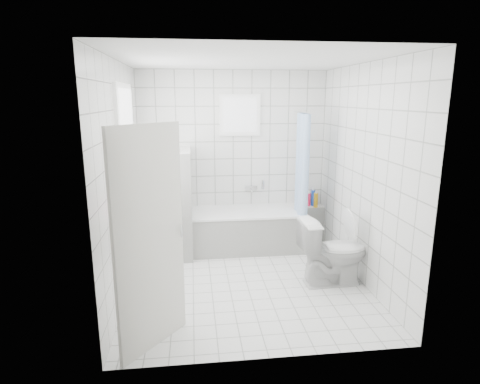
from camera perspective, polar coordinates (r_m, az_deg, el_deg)
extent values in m
plane|color=white|center=(5.04, 0.88, -12.60)|extent=(3.00, 3.00, 0.00)
plane|color=white|center=(4.56, 1.00, 18.29)|extent=(3.00, 3.00, 0.00)
cube|color=white|center=(6.10, -0.97, 4.76)|extent=(2.80, 0.02, 2.60)
cube|color=white|center=(3.19, 4.57, -3.18)|extent=(2.80, 0.02, 2.60)
cube|color=white|center=(4.65, -16.42, 1.56)|extent=(0.02, 3.00, 2.60)
cube|color=white|center=(5.01, 17.02, 2.32)|extent=(0.02, 3.00, 2.60)
cube|color=white|center=(4.89, -15.56, 5.73)|extent=(0.01, 0.90, 1.40)
cube|color=white|center=(6.00, 0.02, 10.87)|extent=(0.50, 0.01, 0.50)
cube|color=white|center=(5.03, -14.54, -2.63)|extent=(0.18, 1.02, 0.08)
cube|color=silver|center=(3.56, -12.66, -6.80)|extent=(0.54, 0.64, 2.00)
cube|color=white|center=(6.00, 1.08, -5.48)|extent=(1.63, 0.75, 0.55)
cube|color=white|center=(5.91, 1.09, -2.81)|extent=(1.65, 0.77, 0.03)
cube|color=white|center=(5.76, -7.62, -1.45)|extent=(0.15, 0.85, 1.50)
cube|color=white|center=(6.45, 10.04, -4.32)|extent=(0.40, 0.24, 0.55)
imported|color=white|center=(4.97, 13.12, -8.22)|extent=(0.82, 0.49, 0.82)
cylinder|color=silver|center=(5.81, 8.80, 11.13)|extent=(0.02, 0.80, 0.02)
cube|color=silver|center=(6.17, 1.59, 0.62)|extent=(0.18, 0.06, 0.06)
imported|color=pink|center=(4.62, -15.15, -1.60)|extent=(0.17, 0.17, 0.31)
imported|color=silver|center=(5.13, -14.33, -0.23)|extent=(0.15, 0.15, 0.28)
imported|color=#DB70E0|center=(5.26, -14.14, -0.31)|extent=(0.13, 0.13, 0.21)
imported|color=#32D6E3|center=(4.85, -14.74, -1.54)|extent=(0.11, 0.11, 0.20)
imported|color=white|center=(4.99, -14.51, -1.28)|extent=(0.16, 0.16, 0.17)
cylinder|color=gold|center=(6.28, 10.74, -1.15)|extent=(0.06, 0.06, 0.23)
cylinder|color=blue|center=(6.37, 10.35, -0.82)|extent=(0.06, 0.06, 0.25)
cylinder|color=#F51C4F|center=(6.35, 9.73, -1.07)|extent=(0.06, 0.06, 0.20)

